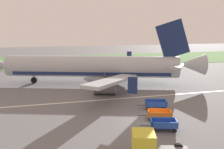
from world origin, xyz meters
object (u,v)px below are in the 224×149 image
Objects in this scene: airplane at (98,67)px; baggage_cart_third_in_row at (156,104)px; service_truck_beside_carts at (150,145)px; baggage_cart_nearest at (163,124)px; baggage_cart_second_in_row at (159,115)px.

airplane reaches higher than baggage_cart_third_in_row.
airplane is at bearing 87.95° from service_truck_beside_carts.
baggage_cart_third_in_row is (1.91, 5.91, 0.00)m from baggage_cart_nearest.
service_truck_beside_carts is (-0.90, -25.10, -1.95)m from airplane.
airplane is 20.99m from baggage_cart_nearest.
airplane is 25.19m from service_truck_beside_carts.
baggage_cart_nearest is at bearing -83.31° from airplane.
baggage_cart_nearest is at bearing 52.81° from service_truck_beside_carts.
baggage_cart_nearest is 6.21m from baggage_cart_third_in_row.
service_truck_beside_carts is (-4.11, -6.90, 0.50)m from baggage_cart_second_in_row.
baggage_cart_second_in_row is (3.21, -18.20, -2.45)m from airplane.
baggage_cart_nearest is (2.43, -20.71, -2.45)m from airplane.
baggage_cart_nearest and baggage_cart_second_in_row have the same top height.
baggage_cart_nearest is at bearing -107.95° from baggage_cart_third_in_row.
baggage_cart_third_in_row is at bearing -73.65° from airplane.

